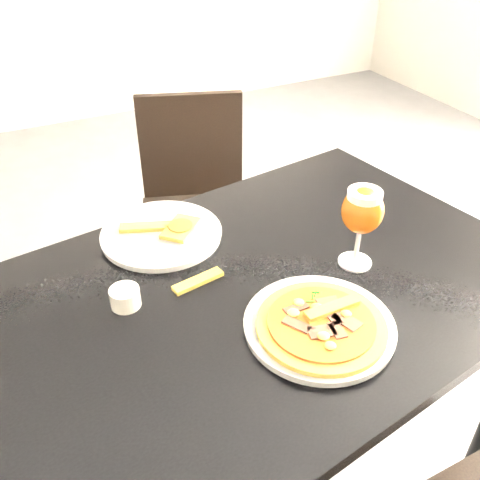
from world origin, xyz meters
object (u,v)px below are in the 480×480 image
dining_table (262,314)px  pizza (322,324)px  chair_far (195,206)px  beer_glass (363,211)px

dining_table → pizza: bearing=-90.1°
chair_far → pizza: size_ratio=3.43×
dining_table → pizza: size_ratio=5.31×
dining_table → beer_glass: bearing=-16.1°
dining_table → beer_glass: (0.22, -0.03, 0.23)m
dining_table → pizza: (0.03, -0.18, 0.11)m
dining_table → beer_glass: beer_glass is taller
pizza → beer_glass: 0.27m
pizza → chair_far: bearing=82.4°
chair_far → pizza: chair_far is taller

